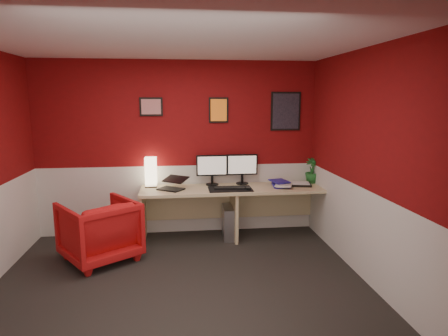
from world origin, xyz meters
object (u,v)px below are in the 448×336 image
Objects in this scene: pc_tower at (230,222)px; laptop at (171,182)px; monitor_right at (242,164)px; monitor_left at (212,165)px; potted_plant at (312,170)px; armchair at (99,231)px; desk at (234,213)px; shoji_lamp at (151,173)px; zen_tray at (298,184)px.

laptop is at bearing -175.70° from pc_tower.
monitor_right reaches higher than pc_tower.
monitor_left is 0.85m from pc_tower.
potted_plant is (2.08, 0.22, 0.07)m from laptop.
armchair is (-1.90, -0.81, -0.65)m from monitor_right.
monitor_left reaches higher than pc_tower.
laptop is 0.90× the size of potted_plant.
pc_tower is 0.55× the size of armchair.
monitor_left is (-0.29, 0.21, 0.66)m from desk.
shoji_lamp is at bearing 172.06° from pc_tower.
desk is at bearing -170.81° from potted_plant.
shoji_lamp reaches higher than laptop.
zen_tray is (0.79, -0.20, -0.28)m from monitor_right.
monitor_right is 1.29× the size of pc_tower.
desk is 0.75m from monitor_left.
armchair is at bearing -165.24° from potted_plant.
shoji_lamp is at bearing 170.09° from desk.
pc_tower is at bearing 163.81° from armchair.
desk is at bearing 37.46° from laptop.
shoji_lamp is at bearing -179.54° from monitor_left.
pc_tower is at bearing -9.77° from shoji_lamp.
monitor_left is 1.00× the size of monitor_right.
monitor_right is at bearing 1.20° from shoji_lamp.
zen_tray is at bearing -8.08° from monitor_left.
shoji_lamp is 1.21× the size of laptop.
armchair is (-2.69, -0.62, -0.37)m from zen_tray.
pc_tower is (-1.25, -0.18, -0.69)m from potted_plant.
shoji_lamp is 1.31m from monitor_right.
zen_tray is at bearing 37.75° from laptop.
monitor_right is (0.15, 0.23, 0.66)m from desk.
monitor_right is 0.70× the size of armchair.
potted_plant is at bearing 159.22° from armchair.
desk is 0.71m from monitor_right.
laptop is 1.03m from pc_tower.
monitor_left is at bearing 179.41° from potted_plant.
monitor_left is at bearing 0.46° from shoji_lamp.
laptop is 0.66m from monitor_left.
pc_tower is (-0.05, 0.01, -0.14)m from desk.
shoji_lamp is at bearing -162.39° from armchair.
monitor_right is at bearing 49.70° from laptop.
monitor_right is 0.86m from zen_tray.
shoji_lamp is 0.69× the size of monitor_right.
monitor_right is 1.58× the size of potted_plant.
monitor_left is (0.87, 0.01, 0.09)m from shoji_lamp.
shoji_lamp is 2.12m from zen_tray.
desk reaches higher than pc_tower.
monitor_left is 1.58× the size of potted_plant.
potted_plant is at bearing 9.19° from desk.
zen_tray is at bearing -13.90° from monitor_right.
zen_tray is at bearing 157.36° from armchair.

